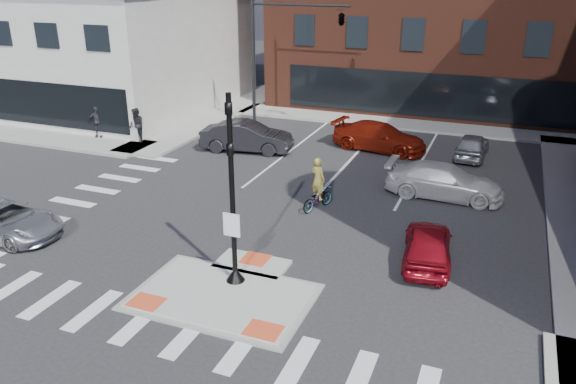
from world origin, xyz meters
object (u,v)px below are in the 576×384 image
at_px(bg_car_dark, 247,137).
at_px(cyclist, 318,192).
at_px(white_pickup, 444,181).
at_px(bg_car_silver, 472,146).
at_px(red_sedan, 428,245).
at_px(pedestrian_b, 97,122).
at_px(bg_car_red, 379,137).
at_px(pedestrian_a, 137,125).
at_px(silver_suv, 5,220).

distance_m(bg_car_dark, cyclist, 8.74).
relative_size(white_pickup, bg_car_silver, 1.32).
distance_m(red_sedan, pedestrian_b, 21.66).
xyz_separation_m(bg_car_red, pedestrian_b, (-15.71, -4.00, 0.31)).
bearing_deg(pedestrian_a, silver_suv, -55.02).
bearing_deg(bg_car_red, pedestrian_a, 116.71).
height_order(bg_car_silver, cyclist, cyclist).
bearing_deg(pedestrian_a, bg_car_dark, 33.39).
relative_size(white_pickup, pedestrian_a, 2.58).
relative_size(cyclist, pedestrian_b, 1.22).
bearing_deg(bg_car_silver, bg_car_dark, 18.77).
bearing_deg(silver_suv, bg_car_silver, -41.25).
height_order(red_sedan, bg_car_red, bg_car_red).
distance_m(red_sedan, cyclist, 5.74).
bearing_deg(silver_suv, white_pickup, -53.59).
height_order(white_pickup, pedestrian_b, pedestrian_b).
relative_size(silver_suv, red_sedan, 1.18).
relative_size(bg_car_silver, pedestrian_b, 2.07).
height_order(red_sedan, white_pickup, white_pickup).
distance_m(white_pickup, bg_car_dark, 11.23).
xyz_separation_m(silver_suv, pedestrian_a, (-2.50, 11.66, 0.49)).
distance_m(red_sedan, bg_car_red, 12.74).
relative_size(silver_suv, pedestrian_b, 2.49).
xyz_separation_m(bg_car_dark, bg_car_red, (6.68, 2.83, -0.06)).
bearing_deg(bg_car_red, bg_car_dark, 122.55).
height_order(white_pickup, bg_car_dark, bg_car_dark).
xyz_separation_m(silver_suv, white_pickup, (14.65, 9.97, 0.09)).
relative_size(bg_car_dark, bg_car_red, 0.95).
bearing_deg(pedestrian_a, red_sedan, -1.65).
bearing_deg(cyclist, bg_car_dark, -24.02).
height_order(bg_car_silver, pedestrian_b, pedestrian_b).
xyz_separation_m(silver_suv, bg_car_red, (10.47, 15.66, 0.12)).
xyz_separation_m(bg_car_dark, cyclist, (6.19, -6.17, -0.06)).
height_order(silver_suv, bg_car_silver, bg_car_silver).
bearing_deg(bg_car_silver, silver_suv, 49.11).
bearing_deg(bg_car_dark, white_pickup, -114.23).
bearing_deg(pedestrian_b, red_sedan, -45.36).
relative_size(bg_car_dark, pedestrian_a, 2.54).
xyz_separation_m(silver_suv, pedestrian_b, (-5.24, 11.66, 0.43)).
distance_m(silver_suv, white_pickup, 17.72).
bearing_deg(pedestrian_a, pedestrian_b, -157.12).
distance_m(silver_suv, cyclist, 12.00).
bearing_deg(bg_car_dark, bg_car_red, -76.52).
bearing_deg(cyclist, silver_suv, 54.60).
distance_m(bg_car_red, cyclist, 9.01).
height_order(silver_suv, pedestrian_a, pedestrian_a).
height_order(white_pickup, pedestrian_a, pedestrian_a).
bearing_deg(pedestrian_b, bg_car_silver, -11.43).
xyz_separation_m(red_sedan, cyclist, (-4.93, 2.94, 0.09)).
bearing_deg(bg_car_silver, red_sedan, 90.63).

